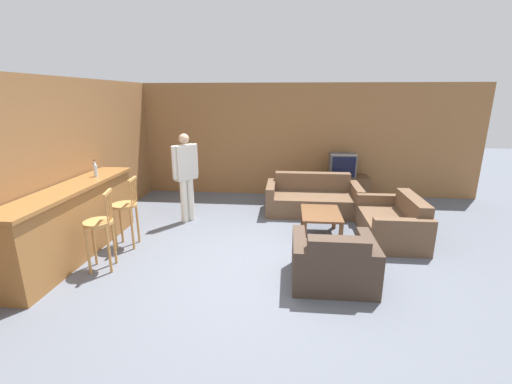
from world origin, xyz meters
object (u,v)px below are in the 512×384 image
at_px(couch_far, 313,199).
at_px(tv_unit, 341,188).
at_px(coffee_table, 321,216).
at_px(bottle, 95,169).
at_px(armchair_near, 333,263).
at_px(tv, 342,165).
at_px(bar_chair_mid, 126,210).
at_px(bar_chair_near, 100,229).
at_px(loveseat_right, 393,223).
at_px(person_by_window, 186,173).

xyz_separation_m(couch_far, tv_unit, (0.69, 0.87, 0.02)).
xyz_separation_m(coffee_table, bottle, (-3.65, -0.39, 0.82)).
height_order(armchair_near, tv_unit, armchair_near).
bearing_deg(tv, bar_chair_mid, -142.95).
bearing_deg(tv_unit, bar_chair_near, -136.22).
bearing_deg(bar_chair_near, tv, 43.76).
height_order(coffee_table, tv_unit, tv_unit).
distance_m(armchair_near, loveseat_right, 1.92).
height_order(bar_chair_mid, couch_far, bar_chair_mid).
height_order(tv_unit, bottle, bottle).
xyz_separation_m(bar_chair_mid, tv_unit, (3.72, 2.81, -0.31)).
bearing_deg(couch_far, tv, 51.76).
distance_m(coffee_table, person_by_window, 2.58).
bearing_deg(loveseat_right, bottle, -174.94).
height_order(couch_far, armchair_near, couch_far).
bearing_deg(loveseat_right, tv, 104.88).
bearing_deg(tv, couch_far, -128.24).
relative_size(couch_far, bottle, 6.82).
relative_size(bar_chair_near, tv_unit, 0.92).
bearing_deg(coffee_table, bottle, -173.83).
height_order(tv, person_by_window, person_by_window).
distance_m(bar_chair_mid, couch_far, 3.61).
bearing_deg(coffee_table, tv, 73.52).
distance_m(loveseat_right, coffee_table, 1.20).
bearing_deg(bar_chair_near, couch_far, 41.57).
bearing_deg(bar_chair_mid, tv, 37.05).
bearing_deg(armchair_near, bar_chair_mid, 164.98).
distance_m(bar_chair_near, couch_far, 4.06).
distance_m(couch_far, tv_unit, 1.11).
distance_m(armchair_near, coffee_table, 1.50).
xyz_separation_m(couch_far, loveseat_right, (1.25, -1.24, -0.00)).
xyz_separation_m(armchair_near, tv_unit, (0.60, 3.64, 0.01)).
bearing_deg(tv_unit, bar_chair_mid, -142.92).
relative_size(bar_chair_near, bottle, 4.05).
height_order(loveseat_right, coffee_table, loveseat_right).
xyz_separation_m(armchair_near, loveseat_right, (1.17, 1.53, -0.00)).
height_order(bar_chair_near, tv, bar_chair_near).
bearing_deg(bar_chair_near, coffee_table, 24.65).
relative_size(tv_unit, bottle, 4.40).
bearing_deg(couch_far, bottle, -155.14).
bearing_deg(person_by_window, bottle, -141.87).
height_order(bar_chair_near, tv_unit, bar_chair_near).
xyz_separation_m(bar_chair_mid, armchair_near, (3.11, -0.83, -0.32)).
bearing_deg(bar_chair_mid, bottle, 154.95).
xyz_separation_m(tv, bottle, (-4.29, -2.54, 0.36)).
height_order(armchair_near, coffee_table, armchair_near).
bearing_deg(bottle, coffee_table, 6.17).
relative_size(armchair_near, tv_unit, 0.85).
xyz_separation_m(armchair_near, person_by_window, (-2.49, 2.04, 0.67)).
distance_m(bar_chair_mid, person_by_window, 1.40).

